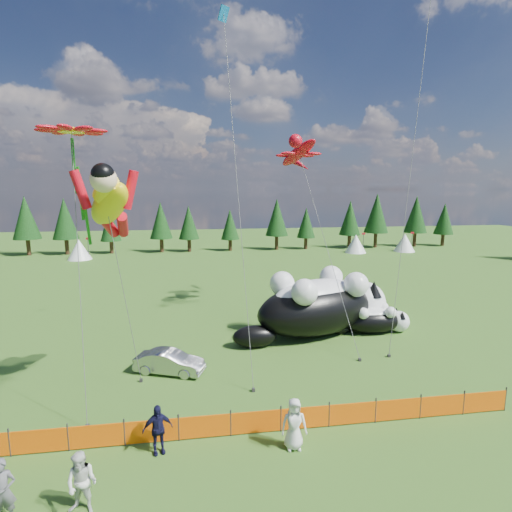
# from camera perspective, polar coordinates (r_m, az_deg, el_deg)

# --- Properties ---
(ground) EXTENTS (160.00, 160.00, 0.00)m
(ground) POSITION_cam_1_polar(r_m,az_deg,el_deg) (19.85, -1.39, -19.29)
(ground) COLOR #13380A
(ground) RESTS_ON ground
(safety_fence) EXTENTS (22.06, 0.06, 1.10)m
(safety_fence) POSITION_cam_1_polar(r_m,az_deg,el_deg) (17.03, -0.00, -22.61)
(safety_fence) COLOR #262626
(safety_fence) RESTS_ON ground
(tree_line) EXTENTS (90.00, 4.00, 8.00)m
(tree_line) POSITION_cam_1_polar(r_m,az_deg,el_deg) (62.55, -6.71, 4.33)
(tree_line) COLOR black
(tree_line) RESTS_ON ground
(festival_tents) EXTENTS (50.00, 3.20, 2.80)m
(festival_tents) POSITION_cam_1_polar(r_m,az_deg,el_deg) (59.32, 4.20, 1.56)
(festival_tents) COLOR white
(festival_tents) RESTS_ON ground
(cat_large) EXTENTS (11.34, 6.84, 4.24)m
(cat_large) POSITION_cam_1_polar(r_m,az_deg,el_deg) (27.18, 9.59, -6.76)
(cat_large) COLOR black
(cat_large) RESTS_ON ground
(cat_small) EXTENTS (5.36, 2.00, 1.94)m
(cat_small) POSITION_cam_1_polar(r_m,az_deg,el_deg) (28.36, 16.72, -8.65)
(cat_small) COLOR black
(cat_small) RESTS_ON ground
(car) EXTENTS (3.86, 2.47, 1.20)m
(car) POSITION_cam_1_polar(r_m,az_deg,el_deg) (22.15, -12.24, -14.58)
(car) COLOR #A7A6AB
(car) RESTS_ON ground
(spectator_a) EXTENTS (0.76, 0.54, 1.97)m
(spectator_a) POSITION_cam_1_polar(r_m,az_deg,el_deg) (15.18, -32.45, -26.49)
(spectator_a) COLOR #58575C
(spectator_a) RESTS_ON ground
(spectator_b) EXTENTS (1.05, 0.77, 1.94)m
(spectator_b) POSITION_cam_1_polar(r_m,az_deg,el_deg) (14.54, -23.64, -27.59)
(spectator_b) COLOR silver
(spectator_b) RESTS_ON ground
(spectator_c) EXTENTS (1.20, 0.82, 1.87)m
(spectator_c) POSITION_cam_1_polar(r_m,az_deg,el_deg) (16.23, -13.88, -22.90)
(spectator_c) COLOR black
(spectator_c) RESTS_ON ground
(spectator_e) EXTENTS (1.00, 0.69, 1.96)m
(spectator_e) POSITION_cam_1_polar(r_m,az_deg,el_deg) (16.09, 5.46, -22.77)
(spectator_e) COLOR silver
(spectator_e) RESTS_ON ground
(superhero_kite) EXTENTS (5.25, 5.39, 10.88)m
(superhero_kite) POSITION_cam_1_polar(r_m,az_deg,el_deg) (18.29, -20.23, 6.91)
(superhero_kite) COLOR yellow
(superhero_kite) RESTS_ON ground
(gecko_kite) EXTENTS (4.96, 13.56, 15.72)m
(gecko_kite) POSITION_cam_1_polar(r_m,az_deg,el_deg) (31.15, 6.06, 14.40)
(gecko_kite) COLOR red
(gecko_kite) RESTS_ON ground
(flower_kite) EXTENTS (3.28, 3.69, 12.10)m
(flower_kite) POSITION_cam_1_polar(r_m,az_deg,el_deg) (18.39, -24.84, 15.45)
(flower_kite) COLOR red
(flower_kite) RESTS_ON ground
(diamond_kite_a) EXTENTS (1.31, 6.36, 20.04)m
(diamond_kite_a) POSITION_cam_1_polar(r_m,az_deg,el_deg) (24.72, -4.45, 29.38)
(diamond_kite_a) COLOR blue
(diamond_kite_a) RESTS_ON ground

